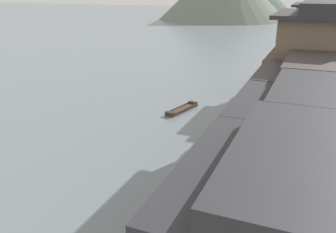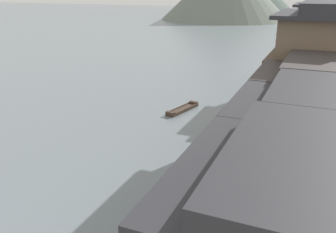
{
  "view_description": "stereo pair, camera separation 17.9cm",
  "coord_description": "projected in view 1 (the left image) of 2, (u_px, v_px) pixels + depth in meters",
  "views": [
    {
      "loc": [
        11.23,
        -1.52,
        10.45
      ],
      "look_at": [
        2.14,
        20.34,
        1.93
      ],
      "focal_mm": 38.59,
      "sensor_mm": 36.0,
      "label": 1
    },
    {
      "loc": [
        11.39,
        -1.45,
        10.45
      ],
      "look_at": [
        2.14,
        20.34,
        1.93
      ],
      "focal_mm": 38.59,
      "sensor_mm": 36.0,
      "label": 2
    }
  ],
  "objects": [
    {
      "name": "boat_moored_second",
      "position": [
        182.0,
        109.0,
        32.28
      ],
      "size": [
        1.78,
        4.12,
        0.4
      ],
      "color": "#423328",
      "rests_on": "ground"
    },
    {
      "name": "house_waterfront_narrow",
      "position": [
        321.0,
        70.0,
        24.63
      ],
      "size": [
        6.71,
        8.33,
        8.74
      ],
      "color": "#75604C",
      "rests_on": "riverbank_right"
    },
    {
      "name": "house_waterfront_second",
      "position": [
        305.0,
        160.0,
        14.59
      ],
      "size": [
        6.22,
        5.56,
        6.14
      ],
      "color": "gray",
      "rests_on": "riverbank_right"
    },
    {
      "name": "house_waterfront_end",
      "position": [
        325.0,
        42.0,
        36.84
      ],
      "size": [
        7.05,
        7.13,
        8.74
      ],
      "color": "brown",
      "rests_on": "riverbank_right"
    },
    {
      "name": "house_waterfront_far",
      "position": [
        313.0,
        67.0,
        31.62
      ],
      "size": [
        5.5,
        7.23,
        6.14
      ],
      "color": "gray",
      "rests_on": "riverbank_right"
    },
    {
      "name": "boat_midriver_drifting",
      "position": [
        263.0,
        86.0,
        39.84
      ],
      "size": [
        1.83,
        4.18,
        0.46
      ],
      "color": "#232326",
      "rests_on": "ground"
    },
    {
      "name": "boat_moored_third",
      "position": [
        273.0,
        63.0,
        51.86
      ],
      "size": [
        0.98,
        4.3,
        0.57
      ],
      "color": "brown",
      "rests_on": "ground"
    },
    {
      "name": "house_waterfront_tall",
      "position": [
        306.0,
        116.0,
        19.5
      ],
      "size": [
        5.77,
        5.78,
        6.14
      ],
      "color": "brown",
      "rests_on": "riverbank_right"
    },
    {
      "name": "boat_moored_far",
      "position": [
        218.0,
        146.0,
        24.85
      ],
      "size": [
        1.17,
        4.96,
        0.4
      ],
      "color": "#232326",
      "rests_on": "ground"
    }
  ]
}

